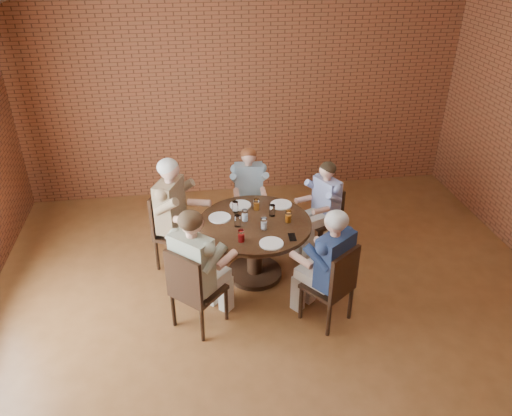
{
  "coord_description": "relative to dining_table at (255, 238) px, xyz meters",
  "views": [
    {
      "loc": [
        -0.89,
        -3.64,
        3.72
      ],
      "look_at": [
        -0.18,
        1.0,
        1.05
      ],
      "focal_mm": 35.0,
      "sensor_mm": 36.0,
      "label": 1
    }
  ],
  "objects": [
    {
      "name": "floor",
      "position": [
        0.17,
        -1.19,
        -0.53
      ],
      "size": [
        7.0,
        7.0,
        0.0
      ],
      "primitive_type": "plane",
      "color": "brown",
      "rests_on": "ground"
    },
    {
      "name": "wall_back",
      "position": [
        0.17,
        2.31,
        1.17
      ],
      "size": [
        7.0,
        0.0,
        7.0
      ],
      "primitive_type": "plane",
      "rotation": [
        1.57,
        0.0,
        0.0
      ],
      "color": "brown",
      "rests_on": "ground"
    },
    {
      "name": "dining_table",
      "position": [
        0.0,
        0.0,
        0.0
      ],
      "size": [
        1.31,
        1.31,
        0.75
      ],
      "color": "black",
      "rests_on": "floor"
    },
    {
      "name": "chair_a",
      "position": [
        0.99,
        0.45,
        -0.05
      ],
      "size": [
        0.5,
        0.5,
        0.88
      ],
      "rotation": [
        0.0,
        0.0,
        -1.14
      ],
      "color": "black",
      "rests_on": "floor"
    },
    {
      "name": "diner_a",
      "position": [
        0.93,
        0.42,
        0.09
      ],
      "size": [
        0.72,
        0.66,
        1.23
      ],
      "primitive_type": null,
      "rotation": [
        0.0,
        0.0,
        -1.14
      ],
      "color": "#3E4EA3",
      "rests_on": "floor"
    },
    {
      "name": "chair_b",
      "position": [
        0.07,
        1.02,
        -0.04
      ],
      "size": [
        0.41,
        0.41,
        0.89
      ],
      "rotation": [
        0.0,
        0.0,
        -0.07
      ],
      "color": "black",
      "rests_on": "floor"
    },
    {
      "name": "diner_b",
      "position": [
        0.07,
        0.95,
        0.09
      ],
      "size": [
        0.51,
        0.62,
        1.24
      ],
      "primitive_type": null,
      "rotation": [
        0.0,
        0.0,
        -0.07
      ],
      "color": "#8299A5",
      "rests_on": "floor"
    },
    {
      "name": "chair_c",
      "position": [
        -0.98,
        0.43,
        -0.0
      ],
      "size": [
        0.61,
        0.61,
        0.98
      ],
      "rotation": [
        0.0,
        0.0,
        1.16
      ],
      "color": "black",
      "rests_on": "floor"
    },
    {
      "name": "diner_c",
      "position": [
        -0.89,
        0.39,
        0.18
      ],
      "size": [
        0.88,
        0.81,
        1.41
      ],
      "primitive_type": null,
      "rotation": [
        0.0,
        0.0,
        1.16
      ],
      "color": "brown",
      "rests_on": "floor"
    },
    {
      "name": "chair_d",
      "position": [
        -0.76,
        -0.8,
        -0.01
      ],
      "size": [
        0.64,
        0.64,
        0.97
      ],
      "rotation": [
        0.0,
        0.0,
        2.38
      ],
      "color": "black",
      "rests_on": "floor"
    },
    {
      "name": "diner_d",
      "position": [
        -0.7,
        -0.73,
        0.17
      ],
      "size": [
        0.88,
        0.89,
        1.39
      ],
      "primitive_type": null,
      "rotation": [
        0.0,
        0.0,
        2.38
      ],
      "color": "#A18C7F",
      "rests_on": "floor"
    },
    {
      "name": "chair_e",
      "position": [
        0.69,
        -0.94,
        -0.02
      ],
      "size": [
        0.6,
        0.6,
        0.94
      ],
      "rotation": [
        0.0,
        0.0,
        3.77
      ],
      "color": "black",
      "rests_on": "floor"
    },
    {
      "name": "diner_e",
      "position": [
        0.63,
        -0.87,
        0.14
      ],
      "size": [
        0.82,
        0.85,
        1.35
      ],
      "primitive_type": null,
      "rotation": [
        0.0,
        0.0,
        3.77
      ],
      "color": "navy",
      "rests_on": "floor"
    },
    {
      "name": "plate_a",
      "position": [
        0.38,
        0.35,
        0.23
      ],
      "size": [
        0.26,
        0.26,
        0.01
      ],
      "primitive_type": "cylinder",
      "color": "white",
      "rests_on": "dining_table"
    },
    {
      "name": "plate_b",
      "position": [
        -0.11,
        0.4,
        0.23
      ],
      "size": [
        0.26,
        0.26,
        0.01
      ],
      "primitive_type": "cylinder",
      "color": "white",
      "rests_on": "dining_table"
    },
    {
      "name": "plate_c",
      "position": [
        -0.39,
        0.15,
        0.23
      ],
      "size": [
        0.26,
        0.26,
        0.01
      ],
      "primitive_type": "cylinder",
      "color": "white",
      "rests_on": "dining_table"
    },
    {
      "name": "plate_d",
      "position": [
        0.11,
        -0.47,
        0.23
      ],
      "size": [
        0.26,
        0.26,
        0.01
      ],
      "primitive_type": "cylinder",
      "color": "white",
      "rests_on": "dining_table"
    },
    {
      "name": "glass_a",
      "position": [
        0.22,
        0.11,
        0.29
      ],
      "size": [
        0.07,
        0.07,
        0.14
      ],
      "primitive_type": "cylinder",
      "color": "white",
      "rests_on": "dining_table"
    },
    {
      "name": "glass_b",
      "position": [
        0.06,
        0.28,
        0.29
      ],
      "size": [
        0.07,
        0.07,
        0.14
      ],
      "primitive_type": "cylinder",
      "color": "white",
      "rests_on": "dining_table"
    },
    {
      "name": "glass_c",
      "position": [
        -0.19,
        0.26,
        0.29
      ],
      "size": [
        0.07,
        0.07,
        0.14
      ],
      "primitive_type": "cylinder",
      "color": "white",
      "rests_on": "dining_table"
    },
    {
      "name": "glass_d",
      "position": [
        -0.11,
        0.05,
        0.29
      ],
      "size": [
        0.07,
        0.07,
        0.14
      ],
      "primitive_type": "cylinder",
      "color": "white",
      "rests_on": "dining_table"
    },
    {
      "name": "glass_e",
      "position": [
        -0.2,
        -0.06,
        0.29
      ],
      "size": [
        0.07,
        0.07,
        0.14
      ],
      "primitive_type": "cylinder",
      "color": "white",
      "rests_on": "dining_table"
    },
    {
      "name": "glass_f",
      "position": [
        -0.2,
        -0.37,
        0.29
      ],
      "size": [
        0.07,
        0.07,
        0.14
      ],
      "primitive_type": "cylinder",
      "color": "white",
      "rests_on": "dining_table"
    },
    {
      "name": "glass_g",
      "position": [
        0.08,
        -0.16,
        0.29
      ],
      "size": [
        0.07,
        0.07,
        0.14
      ],
      "primitive_type": "cylinder",
      "color": "white",
      "rests_on": "dining_table"
    },
    {
      "name": "glass_h",
      "position": [
        0.38,
        -0.05,
        0.29
      ],
      "size": [
        0.07,
        0.07,
        0.14
      ],
      "primitive_type": "cylinder",
      "color": "white",
      "rests_on": "dining_table"
    },
    {
      "name": "smartphone",
      "position": [
        0.36,
        -0.38,
        0.23
      ],
      "size": [
        0.08,
        0.16,
        0.01
      ],
      "primitive_type": "cube",
      "rotation": [
        0.0,
        0.0,
        -0.06
      ],
      "color": "black",
      "rests_on": "dining_table"
    }
  ]
}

